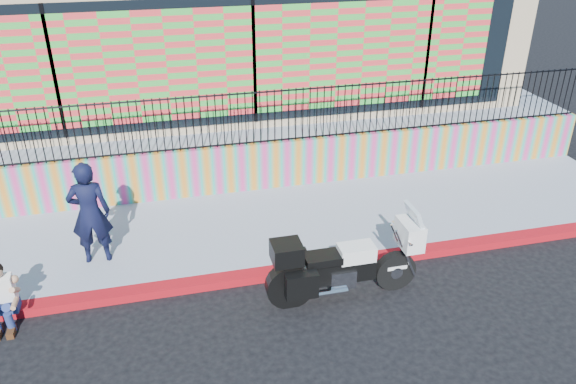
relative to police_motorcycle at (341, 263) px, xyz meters
name	(u,v)px	position (x,y,z in m)	size (l,w,h in m)	color
ground	(301,273)	(-0.48, 0.82, -0.68)	(90.00, 90.00, 0.00)	black
red_curb	(301,269)	(-0.48, 0.82, -0.60)	(16.00, 0.30, 0.15)	maroon
sidewalk	(280,224)	(-0.48, 2.47, -0.60)	(16.00, 3.00, 0.15)	#8C96A8
mural_wall	(264,165)	(-0.48, 4.07, 0.02)	(16.00, 0.20, 1.10)	#E03B89
metal_fence	(263,117)	(-0.48, 4.07, 1.17)	(15.80, 0.04, 1.20)	black
elevated_platform	(230,100)	(-0.48, 9.17, -0.05)	(16.00, 10.00, 1.25)	#8C96A8
storefront_building	(227,12)	(-0.48, 8.95, 2.57)	(14.00, 8.06, 4.00)	tan
police_motorcycle	(341,263)	(0.00, 0.00, 0.00)	(2.59, 0.86, 1.61)	black
police_officer	(90,213)	(-4.05, 1.92, 0.45)	(0.71, 0.47, 1.95)	black
seated_man	(2,302)	(-5.39, 0.57, -0.23)	(0.54, 0.71, 1.06)	navy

